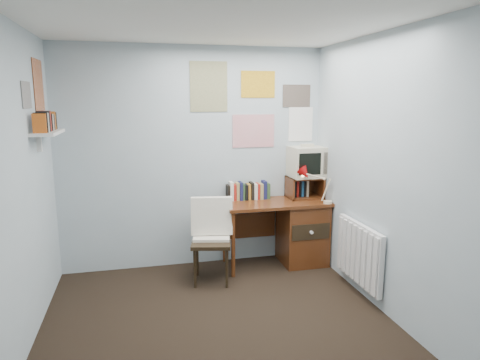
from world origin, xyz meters
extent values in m
plane|color=black|center=(0.00, 0.00, 0.00)|extent=(3.50, 3.50, 0.00)
cube|color=#ADBCC6|center=(0.00, 1.75, 1.25)|extent=(3.00, 0.02, 2.50)
cube|color=#ADBCC6|center=(-1.50, 0.00, 1.25)|extent=(0.02, 3.50, 2.50)
cube|color=#ADBCC6|center=(1.50, 0.00, 1.25)|extent=(0.02, 3.50, 2.50)
cube|color=white|center=(0.00, 0.00, 2.50)|extent=(3.00, 3.50, 0.02)
cube|color=#5A2D14|center=(0.90, 1.48, 0.74)|extent=(1.20, 0.55, 0.03)
cube|color=#5A2D14|center=(1.23, 1.48, 0.36)|extent=(0.50, 0.50, 0.72)
cylinder|color=#5A2D14|center=(0.34, 1.24, 0.36)|extent=(0.04, 0.04, 0.72)
cylinder|color=#5A2D14|center=(0.34, 1.71, 0.36)|extent=(0.04, 0.04, 0.72)
cube|color=#5A2D14|center=(0.65, 1.73, 0.42)|extent=(0.64, 0.02, 0.30)
cube|color=black|center=(0.09, 1.18, 0.43)|extent=(0.52, 0.51, 0.86)
cube|color=#AA0B0D|center=(1.44, 1.26, 0.94)|extent=(0.29, 0.26, 0.36)
cube|color=#5A2D14|center=(1.29, 1.59, 0.89)|extent=(0.40, 0.30, 0.25)
cube|color=beige|center=(1.32, 1.61, 1.20)|extent=(0.43, 0.40, 0.39)
cube|color=#5A2D14|center=(0.66, 1.66, 0.87)|extent=(0.60, 0.14, 0.22)
cube|color=white|center=(1.46, 0.55, 0.42)|extent=(0.09, 0.80, 0.60)
cube|color=white|center=(-1.40, 1.10, 1.62)|extent=(0.20, 0.62, 0.24)
cube|color=white|center=(0.70, 1.74, 1.85)|extent=(1.20, 0.01, 0.90)
cube|color=white|center=(-1.49, 1.10, 2.00)|extent=(0.01, 0.70, 0.60)
camera|label=1|loc=(-0.62, -3.06, 1.92)|focal=32.00mm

